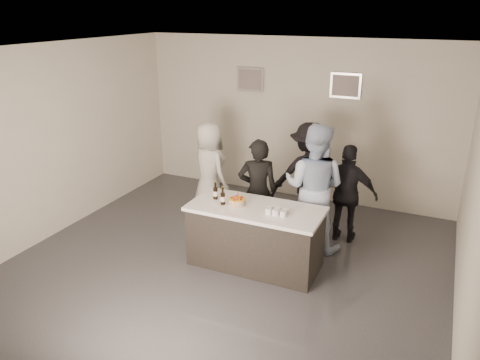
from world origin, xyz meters
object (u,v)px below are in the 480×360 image
(person_guest_right, at_px, (347,194))
(person_guest_back, at_px, (309,175))
(bar_counter, at_px, (255,236))
(person_main_blue, at_px, (314,187))
(person_guest_left, at_px, (209,170))
(cake, at_px, (237,202))
(person_main_black, at_px, (258,191))
(beer_bottle_a, at_px, (215,190))
(beer_bottle_b, at_px, (223,196))

(person_guest_right, height_order, person_guest_back, person_guest_back)
(bar_counter, relative_size, person_guest_right, 1.19)
(person_guest_back, bearing_deg, bar_counter, 63.40)
(person_main_blue, height_order, person_guest_back, person_main_blue)
(person_guest_left, bearing_deg, cake, 159.21)
(bar_counter, xyz_separation_m, person_main_black, (-0.26, 0.72, 0.38))
(cake, height_order, person_main_blue, person_main_blue)
(bar_counter, distance_m, beer_bottle_a, 0.86)
(person_main_blue, bearing_deg, cake, 50.74)
(person_guest_right, relative_size, person_guest_back, 0.88)
(person_main_blue, bearing_deg, beer_bottle_b, 47.21)
(beer_bottle_a, relative_size, person_main_black, 0.16)
(cake, height_order, person_guest_left, person_guest_left)
(bar_counter, distance_m, person_guest_back, 1.67)
(cake, distance_m, person_guest_back, 1.71)
(bar_counter, xyz_separation_m, beer_bottle_b, (-0.46, -0.10, 0.58))
(person_main_black, distance_m, person_guest_right, 1.38)
(beer_bottle_a, xyz_separation_m, person_guest_back, (0.93, 1.55, -0.15))
(person_guest_right, distance_m, person_guest_back, 0.77)
(bar_counter, relative_size, person_guest_left, 1.12)
(person_main_blue, bearing_deg, bar_counter, 60.76)
(person_guest_back, bearing_deg, beer_bottle_b, 49.86)
(cake, bearing_deg, person_guest_left, 130.46)
(person_main_blue, height_order, person_guest_right, person_main_blue)
(person_main_black, distance_m, person_guest_left, 1.30)
(cake, distance_m, beer_bottle_b, 0.22)
(bar_counter, distance_m, person_main_blue, 1.18)
(bar_counter, height_order, person_main_blue, person_main_blue)
(cake, height_order, person_main_black, person_main_black)
(person_main_blue, height_order, person_guest_left, person_main_blue)
(person_main_black, relative_size, person_guest_back, 0.94)
(bar_counter, bearing_deg, person_guest_left, 137.06)
(person_main_black, height_order, person_guest_back, person_guest_back)
(bar_counter, relative_size, beer_bottle_b, 7.15)
(bar_counter, bearing_deg, person_guest_right, 52.52)
(person_main_blue, bearing_deg, person_main_black, 15.29)
(person_main_black, bearing_deg, person_guest_right, -178.82)
(person_guest_right, bearing_deg, beer_bottle_a, 37.04)
(beer_bottle_a, distance_m, person_guest_left, 1.51)
(person_main_black, relative_size, person_guest_left, 1.00)
(person_main_black, bearing_deg, person_guest_back, -145.76)
(person_main_blue, relative_size, person_guest_left, 1.17)
(beer_bottle_a, bearing_deg, person_main_blue, 35.34)
(cake, bearing_deg, beer_bottle_a, 170.47)
(person_guest_left, distance_m, person_guest_right, 2.41)
(beer_bottle_a, bearing_deg, person_guest_back, 59.17)
(cake, bearing_deg, person_guest_back, 70.91)
(bar_counter, height_order, person_guest_right, person_guest_right)
(bar_counter, distance_m, person_main_black, 0.85)
(cake, distance_m, person_guest_left, 1.76)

